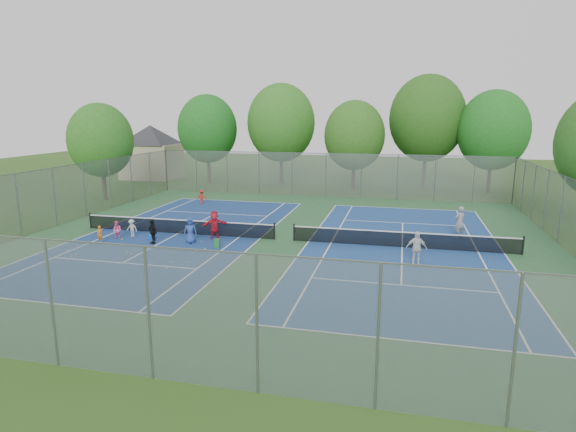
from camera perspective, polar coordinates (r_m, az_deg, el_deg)
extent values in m
plane|color=#2C5019|center=(29.29, -0.45, -2.89)|extent=(120.00, 120.00, 0.00)
cube|color=#295832|center=(29.29, -0.45, -2.88)|extent=(32.00, 32.00, 0.01)
cube|color=navy|center=(31.65, -12.86, -2.03)|extent=(10.97, 23.77, 0.01)
cube|color=navy|center=(28.49, 13.37, -3.62)|extent=(10.97, 23.77, 0.01)
cube|color=black|center=(31.55, -12.90, -1.25)|extent=(12.87, 0.10, 0.91)
cube|color=black|center=(28.38, 13.42, -2.77)|extent=(12.87, 0.10, 0.91)
cube|color=gray|center=(44.35, 4.52, 4.85)|extent=(32.00, 0.10, 4.00)
cube|color=gray|center=(14.45, -16.16, -11.12)|extent=(32.00, 0.10, 4.00)
cube|color=gray|center=(36.12, -25.94, 2.00)|extent=(0.10, 32.00, 4.00)
cube|color=#B7A88C|center=(59.24, -15.83, 6.25)|extent=(6.00, 5.00, 4.00)
pyramid|color=#2D2D33|center=(58.99, -16.07, 10.31)|extent=(11.03, 11.03, 2.20)
cylinder|color=#443326|center=(53.97, -9.37, 5.75)|extent=(0.36, 0.36, 3.50)
ellipsoid|color=#1C611C|center=(53.68, -9.52, 10.16)|extent=(6.40, 6.40, 7.36)
cylinder|color=#443326|center=(52.37, -0.80, 5.91)|extent=(0.36, 0.36, 3.85)
ellipsoid|color=#2E6A1E|center=(52.07, -0.82, 10.98)|extent=(7.20, 7.20, 8.28)
cylinder|color=#443326|center=(49.07, 7.74, 4.97)|extent=(0.36, 0.36, 3.15)
ellipsoid|color=#2E5F1B|center=(48.75, 7.87, 9.44)|extent=(6.00, 6.00, 6.90)
cylinder|color=#443326|center=(51.80, 15.86, 5.58)|extent=(0.36, 0.36, 4.20)
ellipsoid|color=#275518|center=(51.52, 16.18, 11.06)|extent=(7.60, 7.60, 8.74)
cylinder|color=#443326|center=(50.48, 22.76, 4.54)|extent=(0.36, 0.36, 3.50)
ellipsoid|color=#1D621C|center=(50.17, 23.15, 9.32)|extent=(6.60, 6.60, 7.59)
cylinder|color=#443326|center=(45.88, -20.98, 3.79)|extent=(0.36, 0.36, 3.15)
ellipsoid|color=#2A651D|center=(45.55, -21.33, 8.36)|extent=(5.60, 5.60, 6.44)
cube|color=#164EAA|center=(30.60, -15.83, -2.41)|extent=(0.43, 0.43, 0.30)
cube|color=#238132|center=(27.85, -8.42, -3.24)|extent=(0.32, 0.32, 0.53)
imported|color=orange|center=(30.62, -21.42, -2.05)|extent=(0.44, 0.35, 1.06)
imported|color=pink|center=(31.18, -19.59, -1.60)|extent=(0.61, 0.51, 1.13)
imported|color=beige|center=(31.55, -18.03, -1.37)|extent=(0.73, 0.43, 1.10)
imported|color=black|center=(29.45, -15.76, -1.81)|extent=(0.91, 0.76, 1.45)
imported|color=#294899|center=(29.00, -11.50, -1.72)|extent=(0.87, 0.70, 1.54)
imported|color=red|center=(29.81, -8.70, -1.04)|extent=(1.60, 1.37, 1.74)
imported|color=red|center=(41.51, -10.19, 2.24)|extent=(0.78, 0.45, 1.20)
imported|color=gray|center=(31.54, 19.69, -0.68)|extent=(0.86, 0.80, 1.97)
imported|color=silver|center=(25.18, 14.96, -3.73)|extent=(1.08, 0.54, 1.77)
sphere|color=#B9CB2F|center=(29.25, -10.21, -3.04)|extent=(0.07, 0.07, 0.07)
sphere|color=#DBE936|center=(27.35, -10.88, -4.13)|extent=(0.07, 0.07, 0.07)
sphere|color=#E9F238|center=(27.67, -18.11, -4.33)|extent=(0.07, 0.07, 0.07)
sphere|color=#C3EF37|center=(28.32, -24.27, -4.45)|extent=(0.07, 0.07, 0.07)
sphere|color=#CEDE33|center=(29.72, -24.66, -3.73)|extent=(0.07, 0.07, 0.07)
sphere|color=#E2EF37|center=(31.03, -19.04, -2.64)|extent=(0.07, 0.07, 0.07)
sphere|color=#CCEF37|center=(28.07, -18.58, -4.13)|extent=(0.07, 0.07, 0.07)
sphere|color=#EAF238|center=(24.70, -14.17, -6.06)|extent=(0.07, 0.07, 0.07)
sphere|color=gold|center=(25.62, -13.64, -5.37)|extent=(0.07, 0.07, 0.07)
sphere|color=gold|center=(28.64, -23.82, -4.23)|extent=(0.07, 0.07, 0.07)
sphere|color=#B6D932|center=(25.51, -11.82, -5.36)|extent=(0.07, 0.07, 0.07)
sphere|color=#DBE836|center=(27.68, -9.80, -3.89)|extent=(0.07, 0.07, 0.07)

